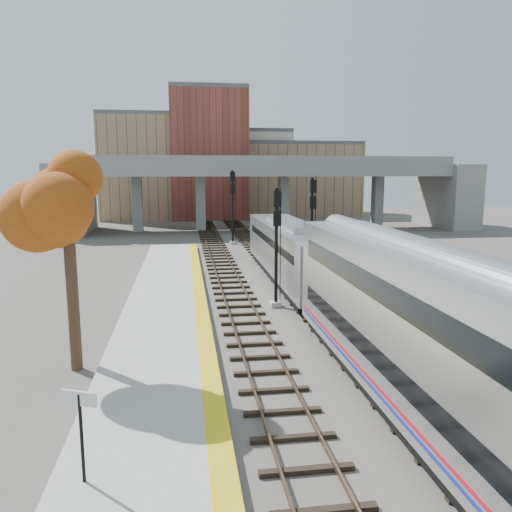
{
  "coord_description": "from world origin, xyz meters",
  "views": [
    {
      "loc": [
        -6.15,
        -20.21,
        7.61
      ],
      "look_at": [
        -1.85,
        9.54,
        2.5
      ],
      "focal_mm": 35.0,
      "sensor_mm": 36.0,
      "label": 1
    }
  ],
  "objects": [
    {
      "name": "ground",
      "position": [
        0.0,
        0.0,
        0.0
      ],
      "size": [
        160.0,
        160.0,
        0.0
      ],
      "primitive_type": "plane",
      "color": "#47423D",
      "rests_on": "ground"
    },
    {
      "name": "platform",
      "position": [
        -7.25,
        0.0,
        0.17
      ],
      "size": [
        4.5,
        60.0,
        0.35
      ],
      "primitive_type": "cube",
      "color": "#9E9E99",
      "rests_on": "ground"
    },
    {
      "name": "yellow_strip",
      "position": [
        -5.35,
        0.0,
        0.35
      ],
      "size": [
        0.7,
        60.0,
        0.01
      ],
      "primitive_type": "cube",
      "color": "yellow",
      "rests_on": "platform"
    },
    {
      "name": "tracks",
      "position": [
        0.93,
        12.5,
        0.08
      ],
      "size": [
        10.7,
        95.0,
        0.25
      ],
      "color": "black",
      "rests_on": "ground"
    },
    {
      "name": "overpass",
      "position": [
        4.92,
        45.0,
        5.81
      ],
      "size": [
        54.0,
        12.0,
        9.5
      ],
      "color": "slate",
      "rests_on": "ground"
    },
    {
      "name": "buildings_far",
      "position": [
        1.26,
        66.57,
        7.88
      ],
      "size": [
        43.0,
        21.0,
        20.6
      ],
      "color": "#907553",
      "rests_on": "ground"
    },
    {
      "name": "parking_lot",
      "position": [
        14.0,
        28.0,
        0.02
      ],
      "size": [
        14.0,
        18.0,
        0.04
      ],
      "primitive_type": "cube",
      "color": "black",
      "rests_on": "ground"
    },
    {
      "name": "locomotive",
      "position": [
        1.0,
        13.06,
        2.28
      ],
      "size": [
        3.02,
        19.05,
        4.1
      ],
      "color": "#A8AAB2",
      "rests_on": "ground"
    },
    {
      "name": "coach",
      "position": [
        1.0,
        -9.55,
        2.8
      ],
      "size": [
        3.03,
        25.0,
        5.0
      ],
      "color": "#A8AAB2",
      "rests_on": "ground"
    },
    {
      "name": "signal_mast_near",
      "position": [
        -1.1,
        6.79,
        3.26
      ],
      "size": [
        0.6,
        0.64,
        6.7
      ],
      "color": "#9E9E99",
      "rests_on": "ground"
    },
    {
      "name": "signal_mast_mid",
      "position": [
        3.0,
        14.78,
        3.58
      ],
      "size": [
        0.6,
        0.64,
        7.18
      ],
      "color": "#9E9E99",
      "rests_on": "ground"
    },
    {
      "name": "signal_mast_far",
      "position": [
        -1.1,
        31.84,
        3.96
      ],
      "size": [
        0.6,
        0.64,
        7.74
      ],
      "color": "#9E9E99",
      "rests_on": "ground"
    },
    {
      "name": "station_sign",
      "position": [
        -8.65,
        -8.97,
        1.98
      ],
      "size": [
        0.85,
        0.4,
        2.27
      ],
      "rotation": [
        0.0,
        0.0,
        -0.41
      ],
      "color": "black",
      "rests_on": "platform"
    },
    {
      "name": "tree",
      "position": [
        -10.42,
        -1.0,
        6.58
      ],
      "size": [
        3.6,
        3.6,
        8.87
      ],
      "color": "#382619",
      "rests_on": "ground"
    },
    {
      "name": "car_a",
      "position": [
        10.79,
        22.97,
        0.6
      ],
      "size": [
        1.98,
        3.5,
        1.12
      ],
      "primitive_type": "imported",
      "rotation": [
        0.0,
        0.0,
        0.21
      ],
      "color": "#99999E",
      "rests_on": "parking_lot"
    },
    {
      "name": "car_b",
      "position": [
        12.48,
        29.75,
        0.61
      ],
      "size": [
        1.37,
        3.49,
        1.13
      ],
      "primitive_type": "imported",
      "rotation": [
        0.0,
        0.0,
        -0.05
      ],
      "color": "#99999E",
      "rests_on": "parking_lot"
    },
    {
      "name": "car_c",
      "position": [
        15.53,
        33.03,
        0.58
      ],
      "size": [
        2.66,
        4.02,
        1.08
      ],
      "primitive_type": "imported",
      "rotation": [
        0.0,
        0.0,
        0.34
      ],
      "color": "#99999E",
      "rests_on": "parking_lot"
    }
  ]
}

